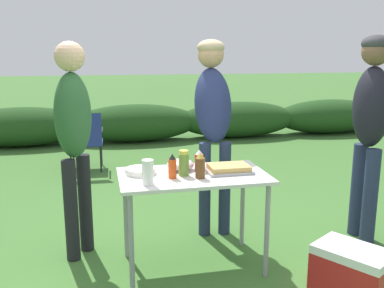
{
  "coord_description": "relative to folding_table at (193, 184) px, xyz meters",
  "views": [
    {
      "loc": [
        -0.67,
        -2.99,
        1.62
      ],
      "look_at": [
        0.07,
        0.37,
        0.89
      ],
      "focal_mm": 40.0,
      "sensor_mm": 36.0,
      "label": 1
    }
  ],
  "objects": [
    {
      "name": "standing_person_with_beanie",
      "position": [
        0.33,
        0.68,
        0.46
      ],
      "size": [
        0.37,
        0.5,
        1.74
      ],
      "rotation": [
        0.0,
        0.0,
        -0.08
      ],
      "color": "#232D4C",
      "rests_on": "ground"
    },
    {
      "name": "hot_sauce_bottle",
      "position": [
        -0.17,
        -0.07,
        0.16
      ],
      "size": [
        0.06,
        0.06,
        0.18
      ],
      "color": "#CC4214",
      "rests_on": "folding_table"
    },
    {
      "name": "relish_jar",
      "position": [
        -0.07,
        -0.02,
        0.17
      ],
      "size": [
        0.08,
        0.08,
        0.19
      ],
      "color": "olive",
      "rests_on": "folding_table"
    },
    {
      "name": "plate_stack",
      "position": [
        -0.38,
        0.09,
        0.1
      ],
      "size": [
        0.23,
        0.23,
        0.05
      ],
      "primitive_type": "cylinder",
      "color": "white",
      "rests_on": "folding_table"
    },
    {
      "name": "cooler_box",
      "position": [
        0.96,
        -0.63,
        -0.49
      ],
      "size": [
        0.53,
        0.58,
        0.34
      ],
      "rotation": [
        0.0,
        0.0,
        2.14
      ],
      "color": "#B21E1E",
      "rests_on": "ground"
    },
    {
      "name": "beer_bottle",
      "position": [
        0.03,
        -0.11,
        0.17
      ],
      "size": [
        0.07,
        0.07,
        0.19
      ],
      "color": "brown",
      "rests_on": "folding_table"
    },
    {
      "name": "shrub_hedge",
      "position": [
        0.0,
        4.92,
        -0.32
      ],
      "size": [
        14.4,
        0.9,
        0.69
      ],
      "color": "#1E4219",
      "rests_on": "ground"
    },
    {
      "name": "mixing_bowl",
      "position": [
        -0.07,
        0.14,
        0.12
      ],
      "size": [
        0.21,
        0.21,
        0.09
      ],
      "primitive_type": "ellipsoid",
      "color": "silver",
      "rests_on": "folding_table"
    },
    {
      "name": "paper_cup_stack",
      "position": [
        -0.36,
        -0.19,
        0.16
      ],
      "size": [
        0.08,
        0.08,
        0.18
      ],
      "primitive_type": "cylinder",
      "color": "white",
      "rests_on": "folding_table"
    },
    {
      "name": "standing_person_in_navy_coat",
      "position": [
        -0.86,
        0.39,
        0.38
      ],
      "size": [
        0.39,
        0.42,
        1.71
      ],
      "rotation": [
        0.0,
        0.0,
        0.98
      ],
      "color": "black",
      "rests_on": "ground"
    },
    {
      "name": "ketchup_bottle",
      "position": [
        0.06,
        0.07,
        0.16
      ],
      "size": [
        0.07,
        0.07,
        0.17
      ],
      "color": "red",
      "rests_on": "folding_table"
    },
    {
      "name": "standing_person_in_red_jacket",
      "position": [
        1.57,
        0.17,
        0.44
      ],
      "size": [
        0.31,
        0.4,
        1.77
      ],
      "rotation": [
        0.0,
        0.0,
        -1.66
      ],
      "color": "#232D4C",
      "rests_on": "ground"
    },
    {
      "name": "folding_table",
      "position": [
        0.0,
        0.0,
        0.0
      ],
      "size": [
        1.1,
        0.64,
        0.74
      ],
      "color": "silver",
      "rests_on": "ground"
    },
    {
      "name": "camp_chair_green_behind_table",
      "position": [
        -0.86,
        2.97,
        -0.2
      ],
      "size": [
        0.5,
        0.61,
        0.83
      ],
      "rotation": [
        0.0,
        0.0,
        -0.03
      ],
      "color": "navy",
      "rests_on": "ground"
    },
    {
      "name": "ground_plane",
      "position": [
        0.0,
        0.0,
        -0.66
      ],
      "size": [
        60.0,
        60.0,
        0.0
      ],
      "primitive_type": "plane",
      "color": "#3D6B2D"
    },
    {
      "name": "food_tray",
      "position": [
        0.28,
        0.0,
        0.1
      ],
      "size": [
        0.34,
        0.24,
        0.06
      ],
      "color": "#9E9EA3",
      "rests_on": "folding_table"
    }
  ]
}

